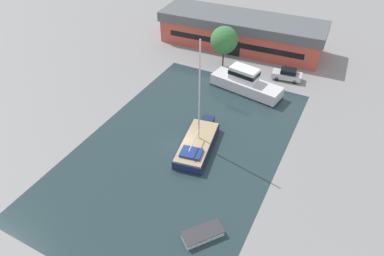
% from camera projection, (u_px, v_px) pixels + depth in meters
% --- Properties ---
extents(ground_plane, '(440.00, 440.00, 0.00)m').
position_uv_depth(ground_plane, '(182.00, 147.00, 39.83)').
color(ground_plane, gray).
extents(water_canal, '(21.82, 34.82, 0.01)m').
position_uv_depth(water_canal, '(182.00, 147.00, 39.82)').
color(water_canal, '#23383D').
rests_on(water_canal, ground).
extents(warehouse_building, '(28.40, 9.83, 5.30)m').
position_uv_depth(warehouse_building, '(241.00, 31.00, 58.82)').
color(warehouse_building, '#C64C3D').
rests_on(warehouse_building, ground).
extents(quay_tree_near_building, '(4.22, 4.22, 6.51)m').
position_uv_depth(quay_tree_near_building, '(224.00, 40.00, 52.13)').
color(quay_tree_near_building, brown).
rests_on(quay_tree_near_building, ground).
extents(parked_car, '(4.48, 2.34, 1.76)m').
position_uv_depth(parked_car, '(287.00, 74.00, 51.08)').
color(parked_car, silver).
rests_on(parked_car, ground).
extents(sailboat_moored, '(4.61, 9.59, 13.21)m').
position_uv_depth(sailboat_moored, '(198.00, 143.00, 39.42)').
color(sailboat_moored, '#19234C').
rests_on(sailboat_moored, water_canal).
extents(motor_cruiser, '(10.65, 4.69, 3.59)m').
position_uv_depth(motor_cruiser, '(245.00, 83.00, 48.31)').
color(motor_cruiser, silver).
rests_on(motor_cruiser, water_canal).
extents(small_dinghy, '(3.59, 3.92, 0.64)m').
position_uv_depth(small_dinghy, '(203.00, 234.00, 30.43)').
color(small_dinghy, silver).
rests_on(small_dinghy, water_canal).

